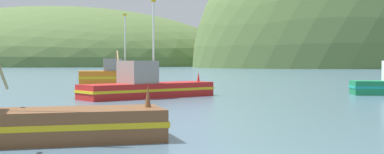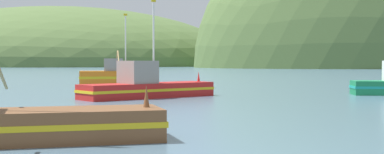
% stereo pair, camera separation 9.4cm
% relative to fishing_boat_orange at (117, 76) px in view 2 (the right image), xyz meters
% --- Properties ---
extents(hill_far_right, '(105.60, 84.48, 104.28)m').
position_rel_fishing_boat_orange_xyz_m(hill_far_right, '(81.39, 128.68, -0.91)').
color(hill_far_right, '#516B38').
rests_on(hill_far_right, ground).
extents(hill_far_left, '(166.46, 133.17, 53.60)m').
position_rel_fishing_boat_orange_xyz_m(hill_far_left, '(-20.73, 205.46, -0.91)').
color(hill_far_left, '#516B38').
rests_on(hill_far_left, ground).
extents(fishing_boat_orange, '(7.40, 10.23, 7.02)m').
position_rel_fishing_boat_orange_xyz_m(fishing_boat_orange, '(0.00, 0.00, 0.00)').
color(fishing_boat_orange, orange).
rests_on(fishing_boat_orange, ground).
extents(fishing_boat_red, '(9.37, 6.76, 6.50)m').
position_rel_fishing_boat_orange_xyz_m(fishing_boat_red, '(1.52, -18.19, -0.18)').
color(fishing_boat_red, red).
rests_on(fishing_boat_red, ground).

